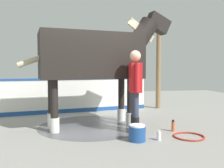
{
  "coord_description": "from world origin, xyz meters",
  "views": [
    {
      "loc": [
        -0.47,
        -5.54,
        1.35
      ],
      "look_at": [
        0.51,
        -0.32,
        1.0
      ],
      "focal_mm": 38.75,
      "sensor_mm": 36.0,
      "label": 1
    }
  ],
  "objects_px": {
    "horse": "(96,57)",
    "wash_bucket": "(137,133)",
    "bottle_shampoo": "(159,136)",
    "bottle_spray": "(173,126)",
    "hose_coil": "(189,136)",
    "handler": "(135,85)"
  },
  "relations": [
    {
      "from": "bottle_shampoo",
      "to": "hose_coil",
      "type": "distance_m",
      "value": 0.66
    },
    {
      "from": "horse",
      "to": "wash_bucket",
      "type": "xyz_separation_m",
      "value": [
        0.61,
        -1.33,
        -1.46
      ]
    },
    {
      "from": "handler",
      "to": "wash_bucket",
      "type": "height_order",
      "value": "handler"
    },
    {
      "from": "wash_bucket",
      "to": "bottle_spray",
      "type": "bearing_deg",
      "value": 28.94
    },
    {
      "from": "handler",
      "to": "bottle_spray",
      "type": "xyz_separation_m",
      "value": [
        0.82,
        -0.1,
        -0.89
      ]
    },
    {
      "from": "horse",
      "to": "hose_coil",
      "type": "height_order",
      "value": "horse"
    },
    {
      "from": "horse",
      "to": "hose_coil",
      "type": "distance_m",
      "value": 2.65
    },
    {
      "from": "handler",
      "to": "bottle_spray",
      "type": "bearing_deg",
      "value": -179.11
    },
    {
      "from": "wash_bucket",
      "to": "hose_coil",
      "type": "distance_m",
      "value": 1.08
    },
    {
      "from": "handler",
      "to": "bottle_shampoo",
      "type": "bearing_deg",
      "value": 120.67
    },
    {
      "from": "hose_coil",
      "to": "horse",
      "type": "bearing_deg",
      "value": 142.59
    },
    {
      "from": "wash_bucket",
      "to": "bottle_shampoo",
      "type": "xyz_separation_m",
      "value": [
        0.41,
        -0.03,
        -0.07
      ]
    },
    {
      "from": "hose_coil",
      "to": "bottle_shampoo",
      "type": "bearing_deg",
      "value": -172.95
    },
    {
      "from": "horse",
      "to": "bottle_spray",
      "type": "distance_m",
      "value": 2.31
    },
    {
      "from": "wash_bucket",
      "to": "hose_coil",
      "type": "bearing_deg",
      "value": 2.67
    },
    {
      "from": "bottle_shampoo",
      "to": "bottle_spray",
      "type": "relative_size",
      "value": 0.73
    },
    {
      "from": "handler",
      "to": "bottle_spray",
      "type": "height_order",
      "value": "handler"
    },
    {
      "from": "bottle_spray",
      "to": "bottle_shampoo",
      "type": "bearing_deg",
      "value": -134.12
    },
    {
      "from": "handler",
      "to": "hose_coil",
      "type": "bearing_deg",
      "value": 155.97
    },
    {
      "from": "handler",
      "to": "wash_bucket",
      "type": "xyz_separation_m",
      "value": [
        -0.13,
        -0.63,
        -0.85
      ]
    },
    {
      "from": "wash_bucket",
      "to": "handler",
      "type": "bearing_deg",
      "value": 77.89
    },
    {
      "from": "horse",
      "to": "bottle_shampoo",
      "type": "distance_m",
      "value": 2.29
    }
  ]
}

